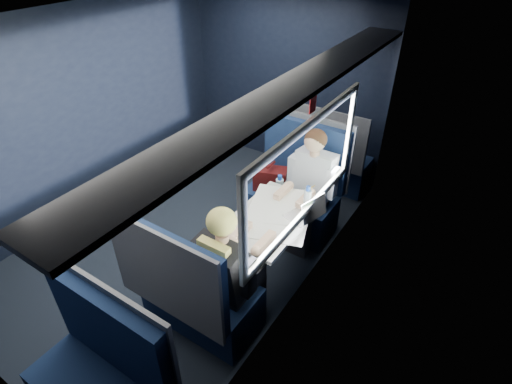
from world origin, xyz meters
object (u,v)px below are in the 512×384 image
Objects in this scene: seat_row_back at (104,383)px; man at (309,184)px; seat_bay_far at (193,293)px; woman at (228,266)px; cup at (316,202)px; table at (268,222)px; seat_bay_near at (293,192)px; bottle_small at (307,199)px; seat_row_front at (329,159)px; laptop at (308,212)px.

man is (0.25, 2.50, 0.31)m from seat_row_back.
seat_bay_far is 0.43m from woman.
table is at bearing -128.00° from cup.
seat_bay_near is 1.09× the size of seat_row_back.
seat_bay_near reaches higher than bottle_small.
seat_row_front is 1.00× the size of seat_row_back.
cup is (0.49, -0.49, 0.36)m from seat_bay_near.
cup is at bearing 78.07° from woman.
laptop is at bearing -59.90° from bottle_small.
seat_row_back is at bearing -89.71° from seat_bay_near.
seat_bay_near is 2.66m from seat_row_back.
table is 1.82m from seat_row_front.
seat_row_back is (0.00, -3.59, 0.00)m from seat_row_front.
man and woman have the same top height.
seat_bay_far is at bearing -90.00° from seat_row_front.
table is at bearing -95.52° from man.
seat_bay_far is at bearing -110.00° from bottle_small.
seat_row_back is 14.34× the size of cup.
woman is at bearing -80.51° from seat_bay_near.
man is (0.25, 1.57, 0.30)m from seat_bay_far.
bottle_small is (0.44, -0.58, 0.42)m from seat_bay_near.
cup is (0.06, 0.09, -0.07)m from bottle_small.
cup is at bearing 58.06° from bottle_small.
woman is 0.91m from laptop.
seat_bay_near reaches higher than table.
seat_row_front is 14.34× the size of cup.
man is 0.40m from cup.
seat_bay_far is 2.67m from seat_row_front.
cup is (-0.02, 0.22, -0.02)m from laptop.
laptop is (0.50, 1.96, 0.39)m from seat_row_back.
seat_row_back is at bearing -90.00° from seat_bay_far.
seat_row_front is 1.62m from bottle_small.
seat_bay_far is 0.95× the size of woman.
table is at bearing -77.28° from seat_bay_near.
seat_bay_far is at bearing -99.03° from man.
man reaches higher than bottle_small.
seat_row_front and seat_row_back have the same top height.
seat_bay_near reaches higher than seat_row_back.
table is at bearing -152.65° from laptop.
cup is at bearing 77.57° from seat_row_back.
man is at bearing 84.28° from seat_row_back.
seat_row_front is at bearing 90.00° from seat_bay_far.
seat_bay_far is 0.92m from seat_row_back.
table is 0.70m from man.
man is 3.80× the size of laptop.
seat_row_front is at bearing 107.00° from laptop.
bottle_small is at bearing -121.94° from cup.
bottle_small reaches higher than laptop.
woman is at bearing -101.93° from cup.
cup is (0.30, 0.38, 0.12)m from table.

